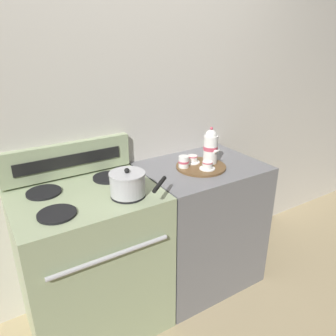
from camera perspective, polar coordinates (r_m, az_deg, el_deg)
The scene contains 11 objects.
ground_plane at distance 2.48m, azimuth -2.74°, elevation -21.27°, with size 6.00×6.00×0.00m, color tan.
wall_back at distance 2.18m, azimuth -7.53°, elevation 5.83°, with size 6.00×0.05×2.20m.
stove at distance 2.07m, azimuth -12.92°, elevation -15.71°, with size 0.79×0.63×0.92m.
control_panel at distance 2.04m, azimuth -16.96°, elevation 1.43°, with size 0.77×0.05×0.20m.
side_counter at distance 2.38m, azimuth 5.56°, elevation -9.73°, with size 0.78×0.60×0.91m.
saucepan at distance 1.74m, azimuth -6.96°, elevation -2.68°, with size 0.29×0.29×0.15m.
serving_tray at distance 2.14m, azimuth 5.76°, elevation 0.24°, with size 0.32×0.32×0.01m.
teapot at distance 2.15m, azimuth 7.45°, elevation 3.77°, with size 0.09×0.15×0.24m.
teacup_left at distance 2.08m, azimuth 6.86°, elevation 0.46°, with size 0.10×0.10×0.05m.
teacup_right at distance 2.17m, azimuth 4.26°, elevation 1.56°, with size 0.10×0.10×0.05m.
creamer_jug at distance 2.09m, azimuth 2.75°, elevation 1.11°, with size 0.07×0.07×0.07m.
Camera 1 is at (-0.86, -1.58, 1.72)m, focal length 35.00 mm.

